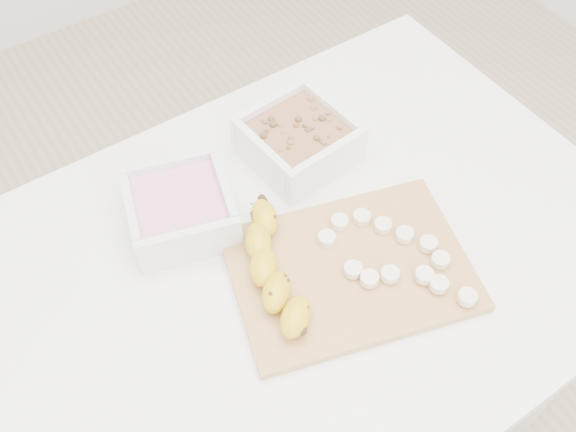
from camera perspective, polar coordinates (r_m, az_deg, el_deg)
ground at (r=1.61m, az=0.63°, el=-18.20°), size 3.50×3.50×0.00m
table at (r=1.01m, az=0.95°, el=-6.40°), size 1.00×0.70×0.75m
bowl_yogurt at (r=0.95m, az=-9.53°, el=0.65°), size 0.18×0.18×0.07m
bowl_granola at (r=1.02m, az=0.92°, el=6.82°), size 0.17×0.17×0.07m
cutting_board at (r=0.91m, az=5.53°, el=-4.77°), size 0.38×0.32×0.01m
banana at (r=0.88m, az=-1.18°, el=-4.72°), size 0.16×0.22×0.04m
banana_slices at (r=0.92m, az=9.37°, el=-3.41°), size 0.14×0.22×0.02m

